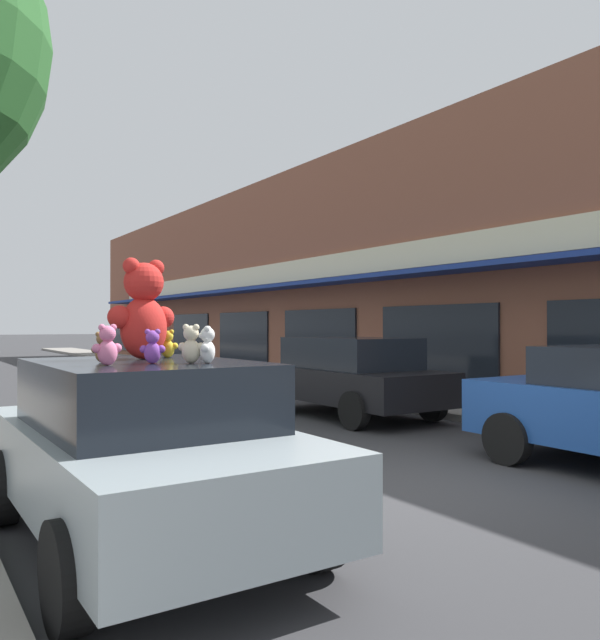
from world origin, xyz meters
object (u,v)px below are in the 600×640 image
plush_art_car (144,447)px  teddy_bear_yellow (168,344)px  teddy_bear_pink (107,346)px  teddy_bear_brown (102,348)px  teddy_bear_white (207,345)px  teddy_bear_purple (152,347)px  parked_car_far_center (350,374)px  teddy_bear_giant (143,311)px  teddy_bear_cream (191,344)px  teddy_bear_black (168,344)px

plush_art_car → teddy_bear_yellow: (0.38, 0.44, 0.87)m
plush_art_car → teddy_bear_pink: teddy_bear_pink is taller
teddy_bear_brown → teddy_bear_white: (0.68, -0.58, 0.02)m
plush_art_car → teddy_bear_brown: size_ratio=15.81×
teddy_bear_purple → teddy_bear_pink: bearing=29.1°
teddy_bear_purple → parked_car_far_center: bearing=-116.3°
teddy_bear_white → teddy_bear_pink: bearing=-70.7°
teddy_bear_giant → teddy_bear_cream: bearing=85.2°
teddy_bear_pink → parked_car_far_center: teddy_bear_pink is taller
teddy_bear_black → parked_car_far_center: bearing=-159.5°
teddy_bear_brown → teddy_bear_purple: size_ratio=0.91×
teddy_bear_white → teddy_bear_black: bearing=-156.4°
teddy_bear_yellow → teddy_bear_purple: bearing=95.3°
teddy_bear_white → teddy_bear_giant: bearing=-134.2°
teddy_bear_pink → teddy_bear_purple: bearing=-177.8°
plush_art_car → teddy_bear_yellow: teddy_bear_yellow is taller
teddy_bear_cream → teddy_bear_giant: bearing=-34.6°
plush_art_car → parked_car_far_center: (6.08, 5.01, 0.03)m
plush_art_car → teddy_bear_purple: 0.95m
teddy_bear_brown → teddy_bear_black: size_ratio=1.08×
teddy_bear_yellow → teddy_bear_black: size_ratio=1.13×
plush_art_car → teddy_bear_giant: size_ratio=4.41×
teddy_bear_brown → teddy_bear_purple: 0.48m
plush_art_car → teddy_bear_brown: 0.93m
plush_art_car → teddy_bear_purple: size_ratio=14.46×
teddy_bear_black → parked_car_far_center: 6.99m
teddy_bear_giant → teddy_bear_black: (0.43, 0.50, -0.33)m
teddy_bear_brown → teddy_bear_pink: bearing=104.7°
teddy_bear_purple → teddy_bear_yellow: bearing=-96.0°
teddy_bear_giant → teddy_bear_brown: 0.65m
plush_art_car → teddy_bear_cream: teddy_bear_cream is taller
teddy_bear_cream → teddy_bear_purple: size_ratio=1.14×
plush_art_car → teddy_bear_white: bearing=-60.2°
teddy_bear_purple → plush_art_car: bearing=-75.9°
teddy_bear_purple → parked_car_far_center: (6.13, 5.37, -0.84)m
teddy_bear_pink → teddy_bear_purple: 0.38m
teddy_bear_giant → teddy_bear_black: size_ratio=3.87×
teddy_bear_cream → teddy_bear_yellow: teddy_bear_cream is taller
plush_art_car → teddy_bear_yellow: bearing=48.7°
plush_art_car → teddy_bear_purple: teddy_bear_purple is taller
teddy_bear_brown → teddy_bear_black: 1.21m
teddy_bear_pink → teddy_bear_purple: (0.37, 0.04, -0.02)m
teddy_bear_giant → teddy_bear_brown: bearing=22.2°
teddy_bear_giant → plush_art_car: bearing=59.2°
teddy_bear_cream → teddy_bear_white: teddy_bear_cream is taller
teddy_bear_yellow → teddy_bear_white: size_ratio=0.88×
teddy_bear_giant → teddy_bear_white: size_ratio=3.01×
teddy_bear_pink → parked_car_far_center: bearing=-144.7°
teddy_bear_giant → parked_car_far_center: (5.97, 4.68, -1.15)m
teddy_bear_giant → teddy_bear_pink: size_ratio=2.87×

